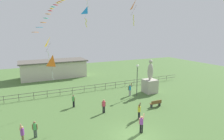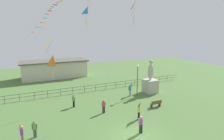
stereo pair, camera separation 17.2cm
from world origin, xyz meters
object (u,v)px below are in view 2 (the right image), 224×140
person_6 (141,123)px  person_1 (139,111)px  kite_2 (88,12)px  person_4 (35,128)px  kite_0 (53,61)px  park_bench (156,103)px  person_3 (104,105)px  statue_monument (150,83)px  lamppost (138,73)px  person_0 (74,100)px  kite_1 (137,6)px  person_2 (22,133)px  kite_5 (51,43)px  person_5 (130,89)px

person_6 → person_1: bearing=60.5°
kite_2 → person_4: bearing=-134.1°
person_1 → kite_0: 11.03m
park_bench → person_3: person_3 is taller
person_4 → statue_monument: bearing=19.8°
lamppost → kite_0: bearing=178.9°
park_bench → person_6: bearing=-139.7°
kite_0 → statue_monument: bearing=0.5°
statue_monument → lamppost: 3.09m
person_0 → person_4: (-4.76, -5.29, -0.02)m
person_1 → kite_1: (2.51, 4.89, 11.14)m
person_1 → kite_2: (-2.35, 8.88, 10.56)m
person_2 → kite_5: bearing=68.8°
kite_1 → kite_2: size_ratio=1.24×
person_6 → kite_0: bearing=123.0°
person_2 → person_4: person_2 is taller
kite_0 → park_bench: bearing=-23.8°
kite_5 → person_3: bearing=-62.7°
lamppost → park_bench: bearing=-93.5°
person_2 → person_3: (8.36, 2.71, -0.00)m
statue_monument → kite_0: bearing=-179.5°
person_1 → person_5: person_5 is taller
lamppost → kite_0: size_ratio=1.56×
person_5 → park_bench: bearing=-81.9°
person_4 → person_6: bearing=-20.9°
park_bench → kite_2: bearing=131.0°
statue_monument → person_0: bearing=-176.7°
lamppost → person_2: (-15.05, -6.21, -2.33)m
person_0 → person_4: size_ratio=1.02×
statue_monument → park_bench: size_ratio=3.30×
person_1 → kite_5: kite_5 is taller
kite_2 → statue_monument: bearing=-12.7°
person_0 → person_3: 4.10m
person_5 → person_0: bearing=-175.8°
person_0 → person_6: size_ratio=0.81×
person_2 → kite_2: (8.71, 8.54, 10.59)m
kite_2 → kite_5: 6.43m
kite_1 → person_3: bearing=-160.5°
statue_monument → kite_2: size_ratio=1.95×
person_1 → kite_5: size_ratio=0.60×
person_0 → kite_0: bearing=164.3°
person_0 → kite_5: 8.44m
statue_monument → kite_2: 13.52m
person_2 → person_6: (9.69, -2.75, 0.04)m
person_2 → kite_0: kite_0 is taller
statue_monument → kite_2: bearing=167.3°
person_0 → kite_0: (-2.02, 0.57, 4.77)m
person_3 → kite_1: 12.47m
kite_0 → person_1: bearing=-42.8°
person_3 → person_1: bearing=-48.4°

